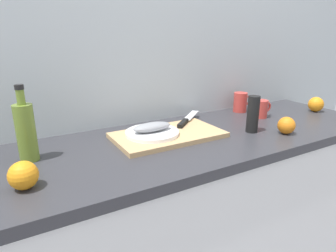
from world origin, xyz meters
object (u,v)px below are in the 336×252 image
at_px(fish_fillet, 152,127).
at_px(pepper_mill, 253,114).
at_px(white_plate, 152,133).
at_px(coffee_mug_1, 241,102).
at_px(chef_knife, 186,120).
at_px(olive_oil_bottle, 26,131).
at_px(cutting_board, 168,135).
at_px(coffee_mug_0, 261,109).

height_order(fish_fillet, pepper_mill, pepper_mill).
xyz_separation_m(white_plate, pepper_mill, (0.43, -0.14, 0.05)).
relative_size(coffee_mug_1, pepper_mill, 0.70).
height_order(chef_knife, olive_oil_bottle, olive_oil_bottle).
bearing_deg(pepper_mill, fish_fillet, 162.28).
relative_size(cutting_board, chef_knife, 1.92).
distance_m(white_plate, coffee_mug_1, 0.66).
distance_m(chef_knife, coffee_mug_0, 0.43).
height_order(cutting_board, coffee_mug_0, coffee_mug_0).
bearing_deg(olive_oil_bottle, coffee_mug_0, -0.31).
relative_size(olive_oil_bottle, pepper_mill, 1.62).
distance_m(coffee_mug_0, coffee_mug_1, 0.14).
bearing_deg(cutting_board, coffee_mug_0, 2.99).
distance_m(cutting_board, fish_fillet, 0.08).
relative_size(cutting_board, coffee_mug_0, 3.96).
bearing_deg(white_plate, chef_knife, 20.12).
xyz_separation_m(cutting_board, coffee_mug_0, (0.58, 0.03, 0.04)).
bearing_deg(white_plate, coffee_mug_0, 1.50).
height_order(coffee_mug_0, coffee_mug_1, coffee_mug_1).
distance_m(white_plate, coffee_mug_0, 0.65).
distance_m(white_plate, chef_knife, 0.24).
distance_m(fish_fillet, pepper_mill, 0.45).
bearing_deg(coffee_mug_0, fish_fillet, -178.50).
bearing_deg(pepper_mill, coffee_mug_1, 54.72).
relative_size(white_plate, chef_knife, 0.93).
height_order(cutting_board, olive_oil_bottle, olive_oil_bottle).
bearing_deg(cutting_board, fish_fillet, 169.04).
bearing_deg(fish_fillet, coffee_mug_1, 13.87).
height_order(coffee_mug_1, pepper_mill, pepper_mill).
xyz_separation_m(fish_fillet, pepper_mill, (0.43, -0.14, 0.03)).
relative_size(fish_fillet, coffee_mug_1, 1.46).
relative_size(fish_fillet, chef_knife, 0.70).
bearing_deg(pepper_mill, chef_knife, 133.53).
height_order(white_plate, coffee_mug_0, coffee_mug_0).
height_order(olive_oil_bottle, coffee_mug_0, olive_oil_bottle).
xyz_separation_m(coffee_mug_0, pepper_mill, (-0.22, -0.15, 0.04)).
height_order(olive_oil_bottle, coffee_mug_1, olive_oil_bottle).
relative_size(fish_fillet, pepper_mill, 1.02).
relative_size(chef_knife, coffee_mug_0, 2.07).
xyz_separation_m(chef_knife, coffee_mug_0, (0.42, -0.06, 0.02)).
xyz_separation_m(cutting_board, white_plate, (-0.07, 0.01, 0.02)).
relative_size(white_plate, olive_oil_bottle, 0.84).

